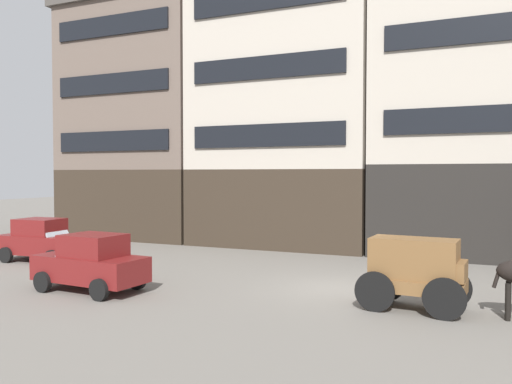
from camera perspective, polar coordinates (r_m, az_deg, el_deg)
ground_plane at (r=17.24m, az=9.50°, el=-10.59°), size 120.00×120.00×0.00m
building_far_left at (r=32.60m, az=-11.83°, el=7.75°), size 9.26×7.08×13.99m
building_center_left at (r=28.57m, az=3.71°, el=12.21°), size 9.85×7.08×17.54m
building_center_right at (r=26.75m, az=24.07°, el=10.62°), size 10.32×7.08×15.59m
cargo_wagon at (r=15.02m, az=17.19°, el=-8.07°), size 3.00×1.70×1.98m
sedan_dark at (r=24.08m, az=-22.50°, el=-4.91°), size 3.80×2.06×1.83m
sedan_light at (r=17.48m, az=-17.73°, el=-7.43°), size 3.80×2.06×1.83m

